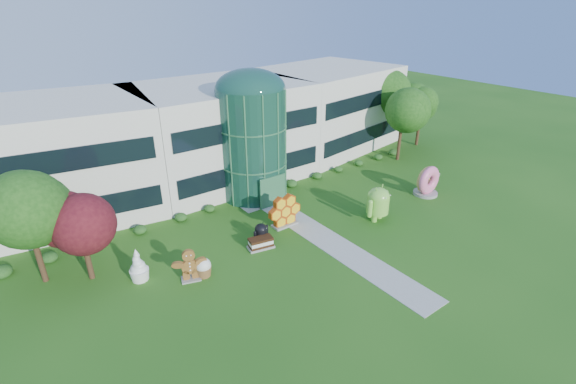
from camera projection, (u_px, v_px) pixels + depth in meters
ground at (343, 250)px, 30.37m from camera, size 140.00×140.00×0.00m
building at (220, 131)px, 41.45m from camera, size 46.00×15.00×9.30m
atrium at (252, 144)px, 36.99m from camera, size 6.00×6.00×9.80m
walkway at (325, 239)px, 31.81m from camera, size 2.40×20.00×0.04m
tree_red at (83, 239)px, 26.13m from camera, size 4.00×4.00×6.00m
trees_backdrop at (247, 149)px, 38.01m from camera, size 52.00×8.00×8.40m
android_green at (378, 201)px, 33.90m from camera, size 3.29×2.51×3.35m
android_black at (261, 231)px, 31.14m from camera, size 1.70×1.31×1.73m
donut at (427, 180)px, 38.39m from camera, size 2.79×1.40×2.86m
gingerbread at (189, 265)px, 26.78m from camera, size 2.66×1.67×2.29m
ice_cream_sandwich at (261, 243)px, 30.49m from camera, size 2.06×1.31×0.85m
honeycomb at (285, 212)px, 33.18m from camera, size 3.06×1.10×2.41m
froyo at (138, 265)px, 26.77m from camera, size 1.62×1.62×2.29m
cupcake at (203, 267)px, 27.34m from camera, size 1.37×1.37×1.34m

